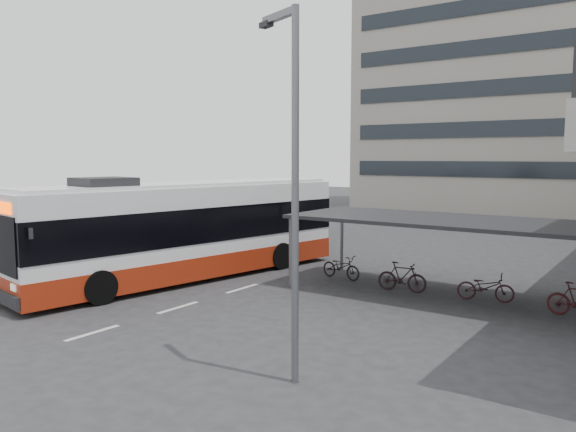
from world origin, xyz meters
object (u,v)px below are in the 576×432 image
Objects in this scene: bus_teal at (237,213)px; bus_main at (186,231)px; pedestrian at (60,244)px; lamp_post at (292,173)px.

bus_main is at bearing -53.75° from bus_teal.
bus_teal is at bearing 129.17° from bus_main.
bus_main is at bearing -45.47° from pedestrian.
lamp_post is (13.70, -14.50, 2.72)m from bus_teal.
pedestrian is 16.70m from lamp_post.
lamp_post reaches higher than bus_teal.
bus_teal is 20.13m from lamp_post.
bus_main is 10.06m from bus_teal.
bus_main is 6.96m from pedestrian.
bus_teal reaches higher than pedestrian.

